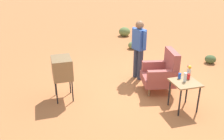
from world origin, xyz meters
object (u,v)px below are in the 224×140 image
side_table (185,86)px  tv_on_stand (62,68)px  person_standing (139,46)px  bottle_short_clear (185,77)px  soda_can_blue (180,76)px  flower_vase (189,70)px  armchair (162,72)px  soda_can_red (189,77)px

side_table → tv_on_stand: tv_on_stand is taller
person_standing → bottle_short_clear: person_standing is taller
soda_can_blue → flower_vase: bearing=98.5°
soda_can_blue → flower_vase: 0.26m
soda_can_blue → side_table: bearing=8.2°
side_table → flower_vase: bearing=137.1°
bottle_short_clear → flower_vase: flower_vase is taller
armchair → tv_on_stand: bearing=-96.2°
armchair → side_table: (0.94, 0.06, 0.06)m
soda_can_blue → soda_can_red: bearing=60.5°
soda_can_red → bottle_short_clear: size_ratio=0.61×
side_table → bottle_short_clear: bearing=-177.2°
tv_on_stand → bottle_short_clear: bearing=64.6°
armchair → bottle_short_clear: armchair is taller
soda_can_blue → bottle_short_clear: bottle_short_clear is taller
side_table → soda_can_blue: bearing=-171.8°
person_standing → soda_can_blue: 1.66m
tv_on_stand → bottle_short_clear: 2.74m
side_table → soda_can_red: (-0.11, 0.14, 0.16)m
armchair → flower_vase: 0.82m
armchair → person_standing: (-0.87, -0.30, 0.44)m
tv_on_stand → person_standing: 2.21m
person_standing → soda_can_blue: person_standing is taller
armchair → soda_can_red: size_ratio=8.69×
side_table → tv_on_stand: (-1.20, -2.48, 0.22)m
armchair → tv_on_stand: 2.45m
person_standing → soda_can_blue: size_ratio=13.44×
flower_vase → soda_can_blue: bearing=-81.5°
bottle_short_clear → person_standing: bearing=-168.8°
person_standing → soda_can_red: person_standing is taller
flower_vase → bottle_short_clear: bearing=-46.4°
flower_vase → person_standing: bearing=-160.0°
soda_can_red → flower_vase: flower_vase is taller
soda_can_red → flower_vase: bearing=147.5°
tv_on_stand → soda_can_blue: bearing=67.7°
side_table → person_standing: size_ratio=0.40×
armchair → bottle_short_clear: (0.92, 0.06, 0.26)m
person_standing → flower_vase: (1.57, 0.57, -0.13)m
bottle_short_clear → flower_vase: 0.31m
armchair → flower_vase: (0.71, 0.28, 0.31)m
person_standing → bottle_short_clear: bearing=11.2°
tv_on_stand → soda_can_red: tv_on_stand is taller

